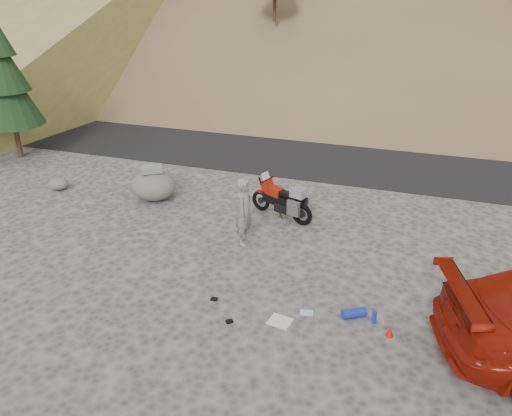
% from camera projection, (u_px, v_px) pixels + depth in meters
% --- Properties ---
extents(ground, '(140.00, 140.00, 0.00)m').
position_uv_depth(ground, '(265.00, 267.00, 11.64)').
color(ground, '#423F3D').
rests_on(ground, ground).
extents(road, '(120.00, 7.00, 0.05)m').
position_uv_depth(road, '(335.00, 150.00, 19.36)').
color(road, black).
rests_on(road, ground).
extents(conifer_verge, '(2.20, 2.20, 5.04)m').
position_uv_depth(conifer_verge, '(5.00, 78.00, 17.42)').
color(conifer_verge, '#392214').
rests_on(conifer_verge, ground).
extents(motorcycle, '(1.96, 1.01, 1.22)m').
position_uv_depth(motorcycle, '(284.00, 201.00, 13.74)').
color(motorcycle, black).
rests_on(motorcycle, ground).
extents(man, '(0.45, 0.66, 1.75)m').
position_uv_depth(man, '(245.00, 242.00, 12.69)').
color(man, gray).
rests_on(man, ground).
extents(boulder, '(1.70, 1.58, 1.07)m').
position_uv_depth(boulder, '(153.00, 185.00, 14.94)').
color(boulder, '#5F5951').
rests_on(boulder, ground).
extents(small_rock, '(0.79, 0.76, 0.37)m').
position_uv_depth(small_rock, '(59.00, 184.00, 15.75)').
color(small_rock, '#5F5951').
rests_on(small_rock, ground).
extents(gear_white_cloth, '(0.49, 0.45, 0.01)m').
position_uv_depth(gear_white_cloth, '(280.00, 321.00, 9.80)').
color(gear_white_cloth, white).
rests_on(gear_white_cloth, ground).
extents(gear_blue_mat, '(0.52, 0.42, 0.19)m').
position_uv_depth(gear_blue_mat, '(354.00, 313.00, 9.89)').
color(gear_blue_mat, '#1B2BA2').
rests_on(gear_blue_mat, ground).
extents(gear_bottle, '(0.11, 0.11, 0.24)m').
position_uv_depth(gear_bottle, '(374.00, 317.00, 9.73)').
color(gear_bottle, '#1B2BA2').
rests_on(gear_bottle, ground).
extents(gear_funnel, '(0.18, 0.18, 0.19)m').
position_uv_depth(gear_funnel, '(390.00, 332.00, 9.38)').
color(gear_funnel, red).
rests_on(gear_funnel, ground).
extents(gear_glove_a, '(0.15, 0.11, 0.04)m').
position_uv_depth(gear_glove_a, '(214.00, 299.00, 10.45)').
color(gear_glove_a, black).
rests_on(gear_glove_a, ground).
extents(gear_glove_b, '(0.16, 0.16, 0.04)m').
position_uv_depth(gear_glove_b, '(229.00, 321.00, 9.77)').
color(gear_glove_b, black).
rests_on(gear_glove_b, ground).
extents(gear_blue_cloth, '(0.29, 0.24, 0.01)m').
position_uv_depth(gear_blue_cloth, '(306.00, 313.00, 10.05)').
color(gear_blue_cloth, '#9BC7F0').
rests_on(gear_blue_cloth, ground).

